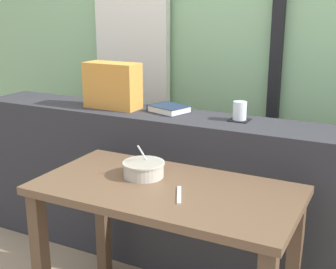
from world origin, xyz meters
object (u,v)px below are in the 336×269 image
at_px(breakfast_table, 166,213).
at_px(soup_bowl, 144,169).
at_px(juice_glass, 240,111).
at_px(throw_pillow, 112,85).
at_px(coaster_square, 239,120).
at_px(fork_utensil, 179,195).
at_px(closed_book, 169,109).

height_order(breakfast_table, soup_bowl, soup_bowl).
bearing_deg(juice_glass, throw_pillow, -176.87).
bearing_deg(soup_bowl, coaster_square, 63.57).
distance_m(soup_bowl, fork_utensil, 0.26).
bearing_deg(fork_utensil, closed_book, 94.93).
bearing_deg(breakfast_table, fork_utensil, -34.28).
xyz_separation_m(breakfast_table, soup_bowl, (-0.14, 0.06, 0.16)).
bearing_deg(throw_pillow, soup_bowl, -45.42).
xyz_separation_m(throw_pillow, fork_utensil, (0.72, -0.61, -0.30)).
bearing_deg(throw_pillow, closed_book, 8.19).
bearing_deg(throw_pillow, coaster_square, 3.13).
height_order(throw_pillow, soup_bowl, throw_pillow).
bearing_deg(juice_glass, soup_bowl, -116.43).
distance_m(breakfast_table, coaster_square, 0.67).
xyz_separation_m(breakfast_table, throw_pillow, (-0.63, 0.55, 0.42)).
xyz_separation_m(juice_glass, fork_utensil, (-0.03, -0.65, -0.22)).
bearing_deg(closed_book, breakfast_table, -64.12).
xyz_separation_m(coaster_square, fork_utensil, (-0.03, -0.65, -0.17)).
relative_size(breakfast_table, coaster_square, 11.23).
xyz_separation_m(coaster_square, throw_pillow, (-0.75, -0.04, 0.13)).
bearing_deg(closed_book, fork_utensil, -59.99).
bearing_deg(fork_utensil, throw_pillow, 114.50).
relative_size(juice_glass, closed_book, 0.40).
bearing_deg(coaster_square, juice_glass, 0.00).
bearing_deg(fork_utensil, breakfast_table, 120.63).
relative_size(coaster_square, closed_book, 0.42).
xyz_separation_m(closed_book, throw_pillow, (-0.34, -0.05, 0.11)).
bearing_deg(throw_pillow, breakfast_table, -41.22).
distance_m(coaster_square, juice_glass, 0.04).
distance_m(closed_book, throw_pillow, 0.36).
height_order(breakfast_table, juice_glass, juice_glass).
relative_size(breakfast_table, closed_book, 4.76).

